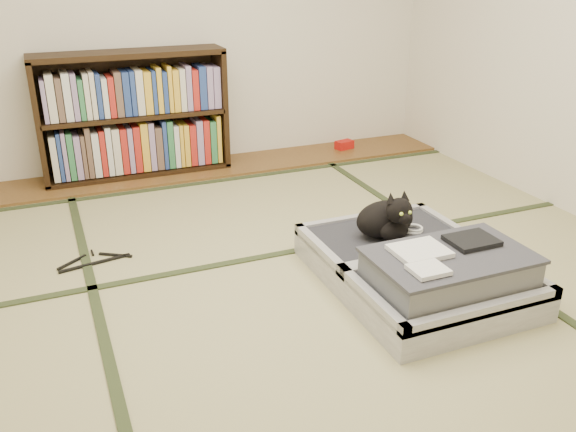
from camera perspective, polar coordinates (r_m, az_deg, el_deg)
name	(u,v)px	position (r m, az deg, el deg)	size (l,w,h in m)	color
floor	(305,288)	(3.11, 1.62, -6.73)	(4.50, 4.50, 0.00)	tan
wood_strip	(202,169)	(4.84, -8.03, 4.40)	(4.00, 0.50, 0.02)	brown
red_item	(344,145)	(5.29, 5.29, 6.66)	(0.15, 0.09, 0.07)	#B6140E
tatami_borders	(270,247)	(3.51, -1.65, -2.96)	(4.00, 4.50, 0.01)	#2D381E
bookcase	(134,117)	(4.70, -14.20, 8.95)	(1.37, 0.31, 0.92)	black
suitcase	(419,269)	(3.11, 12.20, -4.82)	(0.84, 1.12, 0.33)	#BCBCC2
cat	(388,219)	(3.25, 9.35, -0.30)	(0.37, 0.37, 0.30)	black
cable_coil	(413,229)	(3.40, 11.62, -1.20)	(0.12, 0.12, 0.03)	white
hanger	(94,261)	(3.52, -17.66, -4.00)	(0.40, 0.22, 0.01)	black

